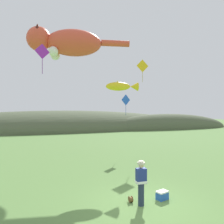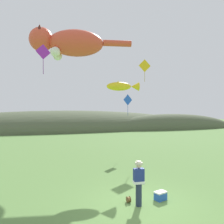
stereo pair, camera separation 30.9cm
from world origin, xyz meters
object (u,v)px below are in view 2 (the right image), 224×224
at_px(kite_diamond_blue, 128,100).
at_px(kite_diamond_gold, 145,66).
at_px(kite_giant_cat, 69,43).
at_px(kite_spool, 129,199).
at_px(kite_diamond_violet, 43,52).
at_px(festival_attendant, 139,182).
at_px(picnic_cooler, 161,196).
at_px(kite_fish_windsock, 122,86).

relative_size(kite_diamond_blue, kite_diamond_gold, 0.90).
distance_m(kite_giant_cat, kite_diamond_gold, 7.16).
distance_m(kite_diamond_blue, kite_diamond_gold, 3.73).
bearing_deg(kite_spool, kite_diamond_violet, 119.33).
bearing_deg(festival_attendant, kite_diamond_gold, 62.99).
bearing_deg(festival_attendant, kite_giant_cat, 97.30).
relative_size(festival_attendant, picnic_cooler, 3.16).
xyz_separation_m(picnic_cooler, kite_diamond_gold, (4.33, 10.43, 7.65)).
bearing_deg(picnic_cooler, kite_spool, 172.86).
bearing_deg(kite_diamond_blue, kite_giant_cat, 166.68).
relative_size(kite_giant_cat, kite_fish_windsock, 3.90).
relative_size(picnic_cooler, kite_giant_cat, 0.06).
bearing_deg(kite_diamond_violet, picnic_cooler, -52.31).
distance_m(festival_attendant, kite_diamond_gold, 13.80).
height_order(kite_spool, kite_diamond_gold, kite_diamond_gold).
bearing_deg(kite_diamond_blue, festival_attendant, -109.28).
xyz_separation_m(picnic_cooler, kite_diamond_violet, (-4.69, 6.06, 7.14)).
distance_m(festival_attendant, kite_diamond_blue, 11.47).
distance_m(kite_fish_windsock, kite_diamond_gold, 6.71).
bearing_deg(kite_diamond_blue, kite_spool, -111.39).
height_order(kite_fish_windsock, kite_diamond_blue, kite_fish_windsock).
height_order(kite_giant_cat, kite_fish_windsock, kite_giant_cat).
relative_size(kite_diamond_gold, kite_diamond_violet, 1.14).
height_order(festival_attendant, kite_fish_windsock, kite_fish_windsock).
xyz_separation_m(kite_spool, picnic_cooler, (1.38, -0.17, 0.06)).
bearing_deg(kite_fish_windsock, kite_diamond_blue, 64.24).
distance_m(kite_spool, kite_giant_cat, 14.58).
xyz_separation_m(kite_giant_cat, kite_diamond_gold, (6.90, -0.80, -1.72)).
distance_m(kite_spool, picnic_cooler, 1.39).
height_order(kite_giant_cat, kite_diamond_blue, kite_giant_cat).
height_order(kite_fish_windsock, kite_diamond_violet, kite_diamond_violet).
bearing_deg(kite_fish_windsock, festival_attendant, -104.04).
bearing_deg(kite_diamond_violet, kite_giant_cat, 67.73).
xyz_separation_m(festival_attendant, kite_giant_cat, (-1.47, 11.46, 8.61)).
bearing_deg(kite_giant_cat, kite_fish_windsock, -62.38).
bearing_deg(kite_diamond_gold, picnic_cooler, -112.55).
bearing_deg(kite_giant_cat, festival_attendant, -82.70).
relative_size(picnic_cooler, kite_fish_windsock, 0.25).
relative_size(kite_spool, kite_fish_windsock, 0.11).
xyz_separation_m(kite_spool, kite_diamond_gold, (5.70, 10.25, 7.71)).
bearing_deg(picnic_cooler, kite_giant_cat, 102.91).
height_order(kite_diamond_gold, kite_diamond_violet, kite_diamond_gold).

